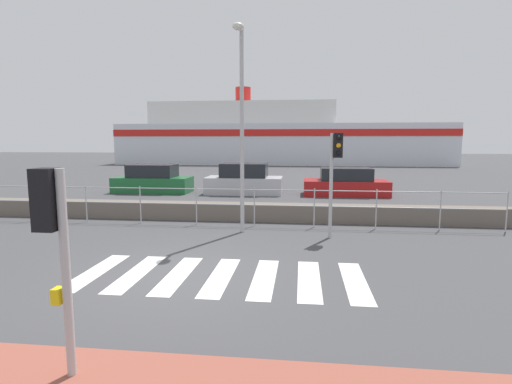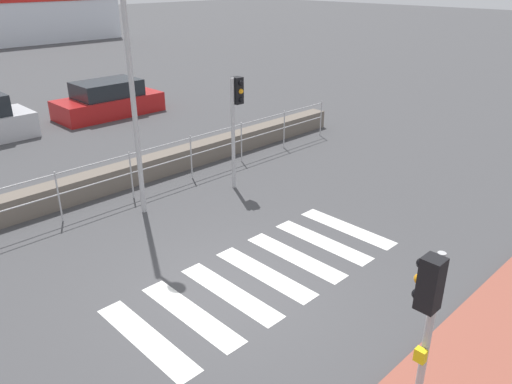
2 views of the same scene
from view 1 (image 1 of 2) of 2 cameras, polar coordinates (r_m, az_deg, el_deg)
The scene contains 11 objects.
ground_plane at distance 8.59m, azimuth -10.77°, elevation -11.56°, with size 160.00×160.00×0.00m, color #424244.
crosswalk at distance 8.39m, azimuth -5.07°, elevation -11.91°, with size 5.85×2.40×0.01m.
seawall at distance 13.99m, azimuth -3.74°, elevation -2.79°, with size 19.25×0.55×0.61m.
harbor_fence at distance 13.05m, azimuth -4.44°, elevation -1.22°, with size 17.36×0.04×1.26m.
traffic_light_near at distance 4.91m, azimuth -26.84°, elevation -4.91°, with size 0.34×0.32×2.47m.
traffic_light_far at distance 11.38m, azimuth 11.26°, elevation 4.27°, with size 0.34×0.32×2.97m.
streetlamp at distance 11.79m, azimuth -2.14°, elevation 11.99°, with size 0.32×0.88×6.04m.
ferry_boat at distance 47.74m, azimuth 2.53°, elevation 7.70°, with size 37.89×7.76×8.97m.
parked_car_green at distance 22.11m, azimuth -14.52°, elevation 1.60°, with size 4.04×1.78×1.50m.
parked_car_silver at distance 20.84m, azimuth -1.70°, elevation 1.61°, with size 3.95×1.83×1.59m.
parked_car_red at distance 20.75m, azimuth 12.69°, elevation 1.18°, with size 4.21×1.88×1.40m.
Camera 1 is at (2.48, -7.75, 2.77)m, focal length 28.00 mm.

